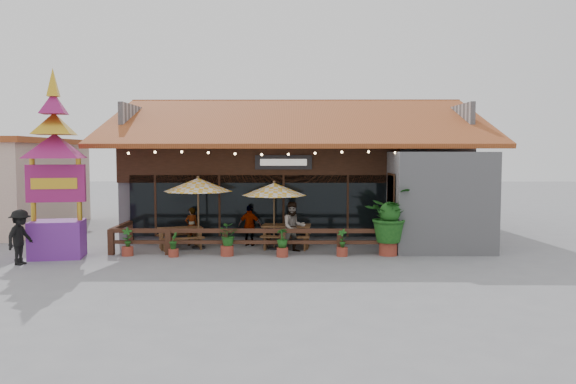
{
  "coord_description": "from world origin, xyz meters",
  "views": [
    {
      "loc": [
        -0.17,
        -19.89,
        3.56
      ],
      "look_at": [
        -0.32,
        1.5,
        2.07
      ],
      "focal_mm": 35.0,
      "sensor_mm": 36.0,
      "label": 1
    }
  ],
  "objects_px": {
    "picnic_table_right": "(286,232)",
    "pedestrian": "(20,237)",
    "umbrella_left": "(198,185)",
    "tropical_plant": "(389,217)",
    "picnic_table_left": "(180,234)",
    "umbrella_right": "(274,190)",
    "thai_sign_tower": "(55,151)"
  },
  "relations": [
    {
      "from": "picnic_table_left",
      "to": "tropical_plant",
      "type": "xyz_separation_m",
      "value": [
        7.53,
        -1.4,
        0.82
      ]
    },
    {
      "from": "picnic_table_left",
      "to": "umbrella_right",
      "type": "bearing_deg",
      "value": -2.52
    },
    {
      "from": "umbrella_left",
      "to": "picnic_table_left",
      "type": "height_order",
      "value": "umbrella_left"
    },
    {
      "from": "umbrella_right",
      "to": "pedestrian",
      "type": "relative_size",
      "value": 1.44
    },
    {
      "from": "umbrella_left",
      "to": "tropical_plant",
      "type": "xyz_separation_m",
      "value": [
        6.84,
        -1.32,
        -1.03
      ]
    },
    {
      "from": "picnic_table_right",
      "to": "pedestrian",
      "type": "distance_m",
      "value": 9.07
    },
    {
      "from": "thai_sign_tower",
      "to": "tropical_plant",
      "type": "height_order",
      "value": "thai_sign_tower"
    },
    {
      "from": "picnic_table_right",
      "to": "thai_sign_tower",
      "type": "distance_m",
      "value": 8.6
    },
    {
      "from": "picnic_table_right",
      "to": "pedestrian",
      "type": "bearing_deg",
      "value": -158.74
    },
    {
      "from": "umbrella_left",
      "to": "umbrella_right",
      "type": "xyz_separation_m",
      "value": [
        2.82,
        -0.08,
        -0.16
      ]
    },
    {
      "from": "picnic_table_right",
      "to": "tropical_plant",
      "type": "distance_m",
      "value": 3.96
    },
    {
      "from": "thai_sign_tower",
      "to": "pedestrian",
      "type": "xyz_separation_m",
      "value": [
        -0.68,
        -1.21,
        -2.75
      ]
    },
    {
      "from": "picnic_table_right",
      "to": "umbrella_left",
      "type": "bearing_deg",
      "value": -175.85
    },
    {
      "from": "umbrella_right",
      "to": "picnic_table_right",
      "type": "relative_size",
      "value": 1.32
    },
    {
      "from": "picnic_table_right",
      "to": "tropical_plant",
      "type": "bearing_deg",
      "value": -23.67
    },
    {
      "from": "tropical_plant",
      "to": "picnic_table_left",
      "type": "bearing_deg",
      "value": 169.47
    },
    {
      "from": "picnic_table_left",
      "to": "thai_sign_tower",
      "type": "bearing_deg",
      "value": -153.22
    },
    {
      "from": "umbrella_left",
      "to": "tropical_plant",
      "type": "distance_m",
      "value": 7.04
    },
    {
      "from": "umbrella_left",
      "to": "umbrella_right",
      "type": "relative_size",
      "value": 1.07
    },
    {
      "from": "thai_sign_tower",
      "to": "picnic_table_right",
      "type": "bearing_deg",
      "value": 14.97
    },
    {
      "from": "umbrella_left",
      "to": "tropical_plant",
      "type": "relative_size",
      "value": 1.16
    },
    {
      "from": "picnic_table_right",
      "to": "thai_sign_tower",
      "type": "height_order",
      "value": "thai_sign_tower"
    },
    {
      "from": "tropical_plant",
      "to": "pedestrian",
      "type": "xyz_separation_m",
      "value": [
        -12.01,
        -1.73,
        -0.46
      ]
    },
    {
      "from": "tropical_plant",
      "to": "pedestrian",
      "type": "relative_size",
      "value": 1.33
    },
    {
      "from": "picnic_table_right",
      "to": "thai_sign_tower",
      "type": "bearing_deg",
      "value": -165.03
    },
    {
      "from": "umbrella_right",
      "to": "pedestrian",
      "type": "bearing_deg",
      "value": -159.62
    },
    {
      "from": "picnic_table_left",
      "to": "pedestrian",
      "type": "distance_m",
      "value": 5.47
    },
    {
      "from": "umbrella_right",
      "to": "umbrella_left",
      "type": "bearing_deg",
      "value": 178.39
    },
    {
      "from": "umbrella_right",
      "to": "pedestrian",
      "type": "xyz_separation_m",
      "value": [
        -7.99,
        -2.97,
        -1.33
      ]
    },
    {
      "from": "picnic_table_left",
      "to": "tropical_plant",
      "type": "distance_m",
      "value": 7.71
    },
    {
      "from": "umbrella_left",
      "to": "picnic_table_right",
      "type": "distance_m",
      "value": 3.74
    },
    {
      "from": "umbrella_left",
      "to": "pedestrian",
      "type": "bearing_deg",
      "value": -149.49
    }
  ]
}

